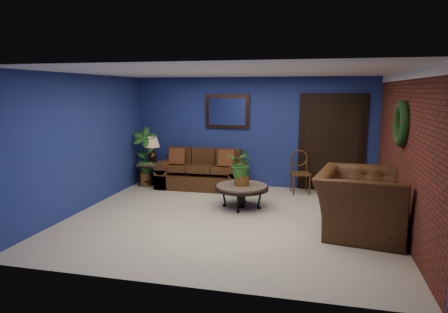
% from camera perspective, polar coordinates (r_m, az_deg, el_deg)
% --- Properties ---
extents(floor, '(5.50, 5.50, 0.00)m').
position_cam_1_polar(floor, '(7.02, 0.74, -8.85)').
color(floor, '#BCAD9C').
rests_on(floor, ground).
extents(wall_back, '(5.50, 0.04, 2.50)m').
position_cam_1_polar(wall_back, '(9.17, 4.18, 3.46)').
color(wall_back, navy).
rests_on(wall_back, ground).
extents(wall_left, '(0.04, 5.00, 2.50)m').
position_cam_1_polar(wall_left, '(7.80, -19.37, 1.89)').
color(wall_left, navy).
rests_on(wall_left, ground).
extents(wall_right_brick, '(0.04, 5.00, 2.50)m').
position_cam_1_polar(wall_right_brick, '(6.70, 24.38, 0.42)').
color(wall_right_brick, maroon).
rests_on(wall_right_brick, ground).
extents(ceiling, '(5.50, 5.00, 0.02)m').
position_cam_1_polar(ceiling, '(6.67, 0.79, 12.00)').
color(ceiling, white).
rests_on(ceiling, wall_back).
extents(crown_molding, '(0.03, 5.00, 0.14)m').
position_cam_1_polar(crown_molding, '(6.63, 24.82, 10.55)').
color(crown_molding, white).
rests_on(crown_molding, wall_right_brick).
extents(wall_mirror, '(1.02, 0.06, 0.77)m').
position_cam_1_polar(wall_mirror, '(9.21, 0.46, 6.44)').
color(wall_mirror, '#442616').
rests_on(wall_mirror, wall_back).
extents(closet_door, '(1.44, 0.06, 2.18)m').
position_cam_1_polar(closet_door, '(9.05, 15.14, 1.80)').
color(closet_door, black).
rests_on(closet_door, wall_back).
extents(wreath, '(0.16, 0.72, 0.72)m').
position_cam_1_polar(wreath, '(6.69, 24.05, 4.31)').
color(wreath, black).
rests_on(wreath, wall_right_brick).
extents(sofa, '(1.98, 0.86, 0.89)m').
position_cam_1_polar(sofa, '(9.15, -3.05, -2.62)').
color(sofa, '#4C2E15').
rests_on(sofa, ground).
extents(coffee_table, '(1.01, 1.01, 0.43)m').
position_cam_1_polar(coffee_table, '(7.56, 2.53, -4.54)').
color(coffee_table, '#504C46').
rests_on(coffee_table, ground).
extents(end_table, '(0.58, 0.58, 0.53)m').
position_cam_1_polar(end_table, '(9.51, -10.14, -1.60)').
color(end_table, '#504C46').
rests_on(end_table, ground).
extents(table_lamp, '(0.36, 0.36, 0.59)m').
position_cam_1_polar(table_lamp, '(9.43, -10.23, 1.45)').
color(table_lamp, '#442616').
rests_on(table_lamp, end_table).
extents(side_chair, '(0.48, 0.48, 0.93)m').
position_cam_1_polar(side_chair, '(8.79, 10.78, -1.74)').
color(side_chair, '#523317').
rests_on(side_chair, ground).
extents(armchair, '(1.54, 1.69, 0.97)m').
position_cam_1_polar(armchair, '(6.58, 19.07, -6.22)').
color(armchair, '#4C2E15').
rests_on(armchair, ground).
extents(coffee_plant, '(0.61, 0.57, 0.70)m').
position_cam_1_polar(coffee_plant, '(7.46, 2.55, -1.24)').
color(coffee_plant, brown).
rests_on(coffee_plant, coffee_table).
extents(floor_plant, '(0.39, 0.32, 0.81)m').
position_cam_1_polar(floor_plant, '(7.40, 19.99, -5.08)').
color(floor_plant, brown).
rests_on(floor_plant, ground).
extents(tall_plant, '(0.62, 0.45, 1.36)m').
position_cam_1_polar(tall_plant, '(9.43, -11.28, 0.27)').
color(tall_plant, brown).
rests_on(tall_plant, ground).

